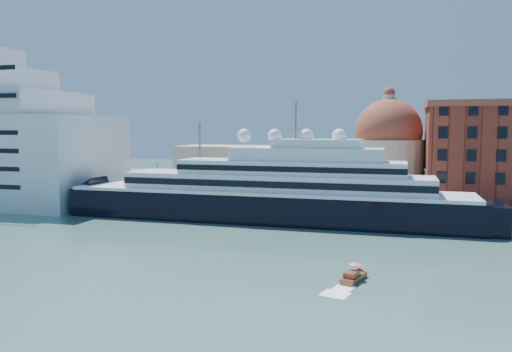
% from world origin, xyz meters
% --- Properties ---
extents(ground, '(400.00, 400.00, 0.00)m').
position_xyz_m(ground, '(0.00, 0.00, 0.00)').
color(ground, '#3A6560').
rests_on(ground, ground).
extents(quay, '(180.00, 10.00, 2.50)m').
position_xyz_m(quay, '(0.00, 34.00, 1.25)').
color(quay, gray).
rests_on(quay, ground).
extents(land, '(260.00, 72.00, 2.00)m').
position_xyz_m(land, '(0.00, 75.00, 1.00)').
color(land, slate).
rests_on(land, ground).
extents(quay_fence, '(180.00, 0.10, 1.20)m').
position_xyz_m(quay_fence, '(0.00, 29.50, 3.10)').
color(quay_fence, slate).
rests_on(quay_fence, quay).
extents(superyacht, '(94.82, 13.15, 28.34)m').
position_xyz_m(superyacht, '(-4.34, 23.00, 4.89)').
color(superyacht, black).
rests_on(superyacht, ground).
extents(service_barge, '(12.12, 6.13, 2.60)m').
position_xyz_m(service_barge, '(-54.15, 21.21, 0.75)').
color(service_barge, white).
rests_on(service_barge, ground).
extents(water_taxi, '(3.06, 5.42, 2.44)m').
position_xyz_m(water_taxi, '(19.51, -13.60, 0.59)').
color(water_taxi, maroon).
rests_on(water_taxi, ground).
extents(church, '(66.00, 18.00, 25.50)m').
position_xyz_m(church, '(6.39, 57.72, 10.91)').
color(church, beige).
rests_on(church, land).
extents(lamp_posts, '(120.80, 2.40, 18.00)m').
position_xyz_m(lamp_posts, '(-12.67, 32.27, 9.84)').
color(lamp_posts, slate).
rests_on(lamp_posts, quay).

